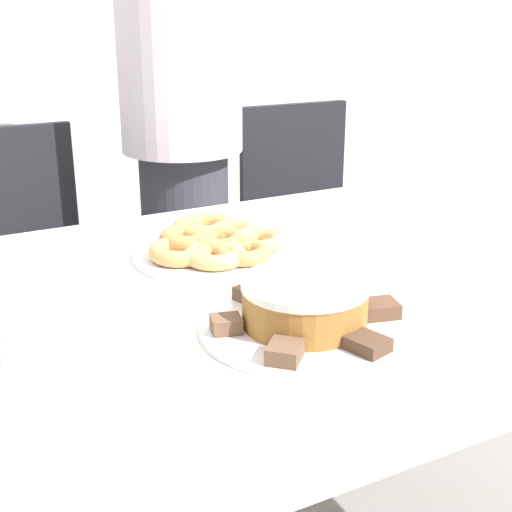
{
  "coord_description": "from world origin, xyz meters",
  "views": [
    {
      "loc": [
        -0.61,
        -1.04,
        1.26
      ],
      "look_at": [
        -0.06,
        -0.0,
        0.83
      ],
      "focal_mm": 50.0,
      "sensor_mm": 36.0,
      "label": 1
    }
  ],
  "objects_px": {
    "plate_donuts": "(219,253)",
    "plate_cake": "(304,326)",
    "person_standing": "(182,134)",
    "office_chair_right": "(312,249)",
    "frosted_cake": "(305,302)",
    "napkin": "(58,342)",
    "office_chair_left": "(25,302)"
  },
  "relations": [
    {
      "from": "office_chair_right",
      "to": "plate_donuts",
      "type": "relative_size",
      "value": 2.66
    },
    {
      "from": "plate_cake",
      "to": "napkin",
      "type": "bearing_deg",
      "value": 159.94
    },
    {
      "from": "plate_donuts",
      "to": "person_standing",
      "type": "bearing_deg",
      "value": 73.34
    },
    {
      "from": "plate_cake",
      "to": "person_standing",
      "type": "bearing_deg",
      "value": 77.76
    },
    {
      "from": "office_chair_left",
      "to": "office_chair_right",
      "type": "relative_size",
      "value": 1.0
    },
    {
      "from": "plate_donuts",
      "to": "napkin",
      "type": "height_order",
      "value": "plate_donuts"
    },
    {
      "from": "plate_cake",
      "to": "plate_donuts",
      "type": "distance_m",
      "value": 0.37
    },
    {
      "from": "frosted_cake",
      "to": "napkin",
      "type": "height_order",
      "value": "frosted_cake"
    },
    {
      "from": "office_chair_right",
      "to": "plate_donuts",
      "type": "xyz_separation_m",
      "value": [
        -0.68,
        -0.72,
        0.33
      ]
    },
    {
      "from": "frosted_cake",
      "to": "person_standing",
      "type": "bearing_deg",
      "value": 77.76
    },
    {
      "from": "plate_donuts",
      "to": "napkin",
      "type": "distance_m",
      "value": 0.45
    },
    {
      "from": "person_standing",
      "to": "office_chair_right",
      "type": "distance_m",
      "value": 0.66
    },
    {
      "from": "frosted_cake",
      "to": "plate_donuts",
      "type": "bearing_deg",
      "value": 86.09
    },
    {
      "from": "plate_donuts",
      "to": "napkin",
      "type": "relative_size",
      "value": 1.96
    },
    {
      "from": "frosted_cake",
      "to": "napkin",
      "type": "distance_m",
      "value": 0.38
    },
    {
      "from": "office_chair_right",
      "to": "frosted_cake",
      "type": "relative_size",
      "value": 4.62
    },
    {
      "from": "office_chair_left",
      "to": "plate_cake",
      "type": "bearing_deg",
      "value": -74.64
    },
    {
      "from": "plate_donuts",
      "to": "napkin",
      "type": "xyz_separation_m",
      "value": [
        -0.38,
        -0.24,
        -0.0
      ]
    },
    {
      "from": "office_chair_left",
      "to": "plate_donuts",
      "type": "distance_m",
      "value": 0.84
    },
    {
      "from": "plate_cake",
      "to": "napkin",
      "type": "relative_size",
      "value": 1.89
    },
    {
      "from": "plate_cake",
      "to": "frosted_cake",
      "type": "distance_m",
      "value": 0.04
    },
    {
      "from": "plate_donuts",
      "to": "frosted_cake",
      "type": "xyz_separation_m",
      "value": [
        -0.03,
        -0.37,
        0.04
      ]
    },
    {
      "from": "office_chair_right",
      "to": "plate_cake",
      "type": "relative_size",
      "value": 2.76
    },
    {
      "from": "office_chair_left",
      "to": "napkin",
      "type": "distance_m",
      "value": 1.02
    },
    {
      "from": "office_chair_right",
      "to": "plate_cake",
      "type": "distance_m",
      "value": 1.34
    },
    {
      "from": "office_chair_left",
      "to": "plate_donuts",
      "type": "bearing_deg",
      "value": -66.53
    },
    {
      "from": "office_chair_right",
      "to": "napkin",
      "type": "bearing_deg",
      "value": -135.72
    },
    {
      "from": "office_chair_left",
      "to": "frosted_cake",
      "type": "bearing_deg",
      "value": -74.64
    },
    {
      "from": "office_chair_left",
      "to": "plate_donuts",
      "type": "relative_size",
      "value": 2.66
    },
    {
      "from": "plate_donuts",
      "to": "plate_cake",
      "type": "bearing_deg",
      "value": -93.91
    },
    {
      "from": "office_chair_left",
      "to": "plate_cake",
      "type": "height_order",
      "value": "office_chair_left"
    },
    {
      "from": "plate_cake",
      "to": "plate_donuts",
      "type": "height_order",
      "value": "same"
    }
  ]
}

